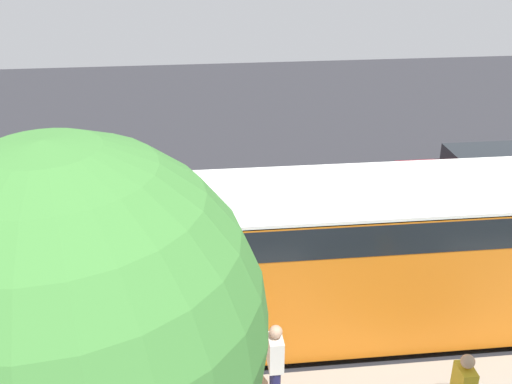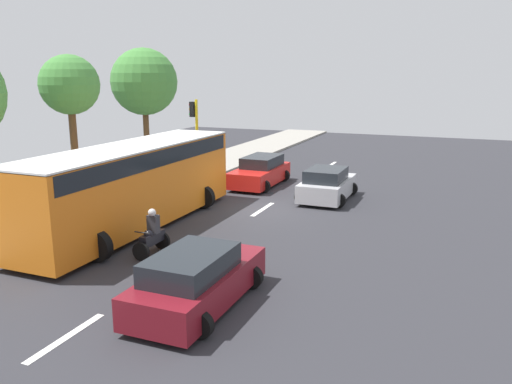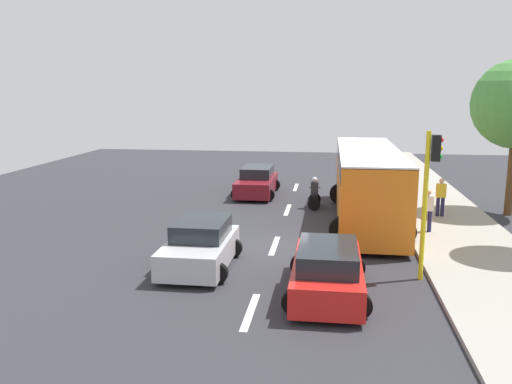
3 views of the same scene
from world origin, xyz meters
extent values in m
cube|color=#2D2D33|center=(0.00, 0.00, -0.05)|extent=(40.00, 60.00, 0.10)
cube|color=white|center=(0.00, 0.00, 0.01)|extent=(0.20, 2.40, 0.01)
cube|color=white|center=(0.00, 6.00, 0.01)|extent=(0.20, 2.40, 0.01)
cylinder|color=black|center=(1.12, -2.98, 0.32)|extent=(0.64, 0.22, 0.64)
cylinder|color=black|center=(2.78, -2.98, 0.32)|extent=(0.64, 0.22, 0.64)
cube|color=#B7B7BC|center=(-2.12, -2.82, 0.56)|extent=(1.91, 3.91, 0.80)
cube|color=#1E2328|center=(-2.12, -2.50, 1.24)|extent=(1.61, 2.19, 0.56)
cylinder|color=black|center=(-1.28, -4.10, 0.32)|extent=(0.64, 0.22, 0.64)
cylinder|color=black|center=(-2.97, -4.10, 0.32)|extent=(0.64, 0.22, 0.64)
cylinder|color=black|center=(-1.28, -1.53, 0.32)|extent=(0.64, 0.22, 0.64)
cylinder|color=black|center=(-2.97, -1.53, 0.32)|extent=(0.64, 0.22, 0.64)
cube|color=maroon|center=(-1.97, 9.40, 0.56)|extent=(1.87, 4.50, 0.80)
cube|color=#1E2328|center=(-1.97, 9.76, 1.24)|extent=(1.57, 2.52, 0.56)
cylinder|color=black|center=(-1.14, 7.92, 0.32)|extent=(0.64, 0.22, 0.64)
cylinder|color=black|center=(-2.79, 7.92, 0.32)|extent=(0.64, 0.22, 0.64)
cylinder|color=black|center=(-2.79, 10.88, 0.32)|extent=(0.64, 0.22, 0.64)
cube|color=orange|center=(3.57, 4.32, 1.65)|extent=(2.50, 11.00, 2.90)
cube|color=black|center=(3.57, 4.32, 2.75)|extent=(2.52, 10.56, 0.60)
cube|color=white|center=(3.57, 4.32, 3.12)|extent=(2.50, 11.00, 0.08)
cylinder|color=black|center=(2.47, 7.84, 0.50)|extent=(1.00, 0.30, 1.00)
cylinder|color=black|center=(2.47, 0.80, 0.50)|extent=(1.00, 0.30, 1.00)
cylinder|color=black|center=(4.67, 0.80, 0.50)|extent=(1.00, 0.30, 1.00)
cylinder|color=black|center=(1.25, 7.28, 0.30)|extent=(0.60, 0.10, 0.60)
cylinder|color=black|center=(1.25, 6.08, 0.30)|extent=(0.60, 0.10, 0.60)
cube|color=black|center=(1.25, 6.63, 0.55)|extent=(0.28, 1.10, 0.36)
sphere|color=black|center=(1.25, 6.83, 0.73)|extent=(0.32, 0.32, 0.32)
cylinder|color=black|center=(1.25, 7.18, 0.90)|extent=(0.55, 0.04, 0.04)
cube|color=#333338|center=(1.25, 6.53, 1.00)|extent=(0.36, 0.24, 0.60)
sphere|color=silver|center=(1.25, 6.58, 1.40)|extent=(0.26, 0.26, 0.26)
cylinder|color=#1E1E4C|center=(5.68, 2.26, 0.57)|extent=(0.16, 0.16, 0.85)
cube|color=silver|center=(5.78, 2.26, 1.30)|extent=(0.40, 0.24, 0.60)
sphere|color=tan|center=(5.78, 2.26, 1.73)|extent=(0.22, 0.22, 0.22)
cube|color=gold|center=(6.81, 5.05, 1.30)|extent=(0.40, 0.24, 0.60)
sphere|color=tan|center=(6.81, 5.05, 1.73)|extent=(0.22, 0.22, 0.22)
sphere|color=#478C3D|center=(9.99, 0.12, 5.24)|extent=(2.87, 2.87, 2.87)
camera|label=1|loc=(13.69, 1.04, 8.00)|focal=42.99mm
camera|label=2|loc=(-7.92, 20.09, 5.79)|focal=36.09mm
camera|label=3|loc=(1.94, -18.86, 5.68)|focal=37.51mm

